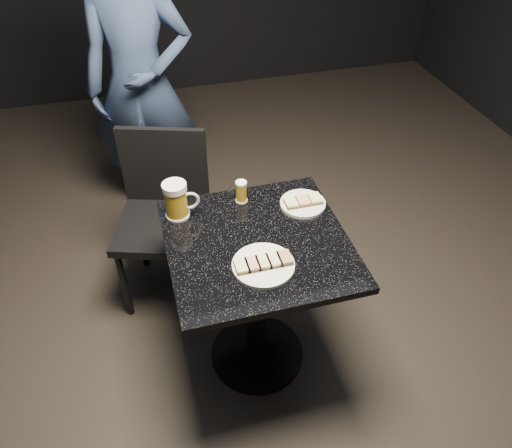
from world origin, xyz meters
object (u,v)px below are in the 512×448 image
at_px(beer_tumbler, 241,192).
at_px(plate_small, 303,204).
at_px(beer_mug, 177,200).
at_px(chair, 164,209).
at_px(table, 257,283).
at_px(patron, 140,85).
at_px(plate_large, 263,265).

bearing_deg(beer_tumbler, plate_small, -21.78).
distance_m(beer_mug, chair, 0.50).
height_order(table, beer_tumbler, beer_tumbler).
bearing_deg(plate_small, patron, 116.09).
distance_m(plate_small, patron, 1.27).
bearing_deg(beer_mug, patron, 92.31).
height_order(table, chair, chair).
xyz_separation_m(plate_small, beer_tumbler, (-0.24, 0.10, 0.04)).
bearing_deg(plate_large, beer_tumbler, 87.43).
distance_m(patron, beer_mug, 1.07).
height_order(plate_large, beer_tumbler, beer_tumbler).
xyz_separation_m(patron, beer_tumbler, (0.32, -1.04, -0.04)).
distance_m(plate_large, patron, 1.48).
bearing_deg(chair, beer_mug, -83.23).
relative_size(plate_small, patron, 0.11).
bearing_deg(table, patron, 103.53).
bearing_deg(plate_small, beer_tumbler, 158.22).
height_order(table, beer_mug, beer_mug).
xyz_separation_m(plate_small, patron, (-0.56, 1.14, 0.09)).
relative_size(beer_mug, beer_tumbler, 1.61).
bearing_deg(plate_large, patron, 101.65).
xyz_separation_m(patron, table, (0.31, -1.31, -0.33)).
bearing_deg(plate_large, beer_mug, 124.08).
height_order(beer_mug, chair, beer_mug).
bearing_deg(chair, table, -62.70).
bearing_deg(beer_tumbler, chair, 132.28).
bearing_deg(chair, plate_small, -38.55).
xyz_separation_m(beer_mug, beer_tumbler, (0.27, 0.03, -0.03)).
xyz_separation_m(plate_large, beer_mug, (-0.25, 0.38, 0.07)).
bearing_deg(table, beer_mug, 138.92).
bearing_deg(chair, plate_large, -68.29).
bearing_deg(plate_small, chair, 141.45).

